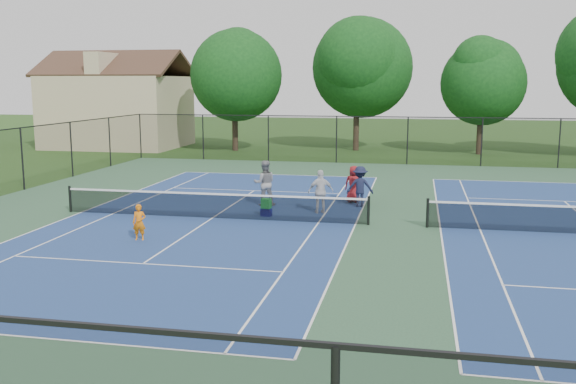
% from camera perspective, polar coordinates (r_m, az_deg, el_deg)
% --- Properties ---
extents(ground, '(140.00, 140.00, 0.00)m').
position_cam_1_polar(ground, '(23.57, 9.69, -3.03)').
color(ground, '#234716').
rests_on(ground, ground).
extents(court_pad, '(36.00, 36.00, 0.01)m').
position_cam_1_polar(court_pad, '(23.57, 9.69, -3.02)').
color(court_pad, '#2C4F37').
rests_on(court_pad, ground).
extents(tennis_court_left, '(12.00, 23.83, 1.07)m').
position_cam_1_polar(tennis_court_left, '(24.74, -6.73, -2.11)').
color(tennis_court_left, navy).
rests_on(tennis_court_left, ground).
extents(perimeter_fence, '(36.08, 36.08, 3.02)m').
position_cam_1_polar(perimeter_fence, '(23.27, 9.81, 0.82)').
color(perimeter_fence, black).
rests_on(perimeter_fence, ground).
extents(tree_back_a, '(6.80, 6.80, 9.15)m').
position_cam_1_polar(tree_back_a, '(48.93, -4.80, 10.75)').
color(tree_back_a, '#2D2116').
rests_on(tree_back_a, ground).
extents(tree_back_b, '(7.60, 7.60, 10.03)m').
position_cam_1_polar(tree_back_b, '(49.23, 6.18, 11.37)').
color(tree_back_b, '#2D2116').
rests_on(tree_back_b, ground).
extents(tree_back_c, '(6.00, 6.00, 8.40)m').
position_cam_1_polar(tree_back_c, '(48.19, 16.91, 9.72)').
color(tree_back_c, '#2D2116').
rests_on(tree_back_c, ground).
extents(clapboard_house, '(10.80, 8.10, 7.65)m').
position_cam_1_polar(clapboard_house, '(53.52, -14.87, 7.22)').
color(clapboard_house, tan).
rests_on(clapboard_house, ground).
extents(child_player, '(0.48, 0.36, 1.20)m').
position_cam_1_polar(child_player, '(21.66, -13.09, -2.64)').
color(child_player, orange).
rests_on(child_player, ground).
extents(instructor, '(1.10, 0.97, 1.92)m').
position_cam_1_polar(instructor, '(26.97, -2.10, 0.79)').
color(instructor, gray).
rests_on(instructor, ground).
extents(bystander_a, '(1.11, 0.74, 1.74)m').
position_cam_1_polar(bystander_a, '(25.40, 2.93, 0.03)').
color(bystander_a, silver).
rests_on(bystander_a, ground).
extents(bystander_b, '(1.16, 0.73, 1.71)m').
position_cam_1_polar(bystander_b, '(26.89, 6.42, 0.48)').
color(bystander_b, '#181C35').
rests_on(bystander_b, ground).
extents(bystander_c, '(0.84, 0.60, 1.61)m').
position_cam_1_polar(bystander_c, '(27.80, 5.85, 0.69)').
color(bystander_c, maroon).
rests_on(bystander_c, ground).
extents(ball_crate, '(0.44, 0.35, 0.31)m').
position_cam_1_polar(ball_crate, '(24.95, -1.95, -1.81)').
color(ball_crate, navy).
rests_on(ball_crate, ground).
extents(ball_hopper, '(0.40, 0.34, 0.38)m').
position_cam_1_polar(ball_hopper, '(24.88, -1.95, -1.02)').
color(ball_hopper, green).
rests_on(ball_hopper, ball_crate).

